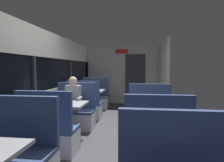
{
  "coord_description": "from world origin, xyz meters",
  "views": [
    {
      "loc": [
        0.57,
        -3.53,
        1.47
      ],
      "look_at": [
        -0.08,
        1.67,
        1.1
      ],
      "focal_mm": 30.41,
      "sensor_mm": 36.0,
      "label": 1
    }
  ],
  "objects": [
    {
      "name": "dining_table_far_window",
      "position": [
        -0.89,
        2.44,
        0.64
      ],
      "size": [
        0.9,
        0.7,
        0.74
      ],
      "color": "#9E9EA3",
      "rests_on": "ground_plane"
    },
    {
      "name": "seated_passenger",
      "position": [
        -0.89,
        0.8,
        0.54
      ],
      "size": [
        0.47,
        0.55,
        1.26
      ],
      "color": "#26262D",
      "rests_on": "ground_plane"
    },
    {
      "name": "bench_mid_window_facing_end",
      "position": [
        -0.89,
        -0.52,
        0.33
      ],
      "size": [
        0.95,
        0.5,
        1.1
      ],
      "color": "silver",
      "rests_on": "ground_plane"
    },
    {
      "name": "bench_far_window_facing_end",
      "position": [
        -0.89,
        1.75,
        0.33
      ],
      "size": [
        0.95,
        0.5,
        1.1
      ],
      "color": "silver",
      "rests_on": "ground_plane"
    },
    {
      "name": "bench_rear_aisle_facing_entry",
      "position": [
        0.89,
        0.68,
        0.33
      ],
      "size": [
        0.95,
        0.5,
        1.1
      ],
      "color": "silver",
      "rests_on": "ground_plane"
    },
    {
      "name": "carriage_window_panel_left",
      "position": [
        -1.45,
        0.0,
        1.11
      ],
      "size": [
        0.09,
        8.48,
        2.3
      ],
      "color": "beige",
      "rests_on": "ground_plane"
    },
    {
      "name": "dining_table_rear_aisle",
      "position": [
        0.89,
        -0.02,
        0.64
      ],
      "size": [
        0.9,
        0.7,
        0.74
      ],
      "color": "#9E9EA3",
      "rests_on": "ground_plane"
    },
    {
      "name": "ground_plane",
      "position": [
        0.0,
        0.0,
        -0.01
      ],
      "size": [
        3.3,
        9.2,
        0.02
      ],
      "primitive_type": "cube",
      "color": "#423F44"
    },
    {
      "name": "dining_table_mid_window",
      "position": [
        -0.89,
        0.18,
        0.64
      ],
      "size": [
        0.9,
        0.7,
        0.74
      ],
      "color": "#9E9EA3",
      "rests_on": "ground_plane"
    },
    {
      "name": "carriage_end_bulkhead",
      "position": [
        0.06,
        4.19,
        1.14
      ],
      "size": [
        2.9,
        0.11,
        2.3
      ],
      "color": "beige",
      "rests_on": "ground_plane"
    },
    {
      "name": "bench_rear_aisle_facing_end",
      "position": [
        0.89,
        -0.72,
        0.33
      ],
      "size": [
        0.95,
        0.5,
        1.1
      ],
      "color": "silver",
      "rests_on": "ground_plane"
    },
    {
      "name": "bench_near_window_facing_entry",
      "position": [
        -0.89,
        -1.39,
        0.33
      ],
      "size": [
        0.95,
        0.5,
        1.1
      ],
      "color": "silver",
      "rests_on": "ground_plane"
    },
    {
      "name": "bench_mid_window_facing_entry",
      "position": [
        -0.89,
        0.88,
        0.33
      ],
      "size": [
        0.95,
        0.5,
        1.1
      ],
      "color": "silver",
      "rests_on": "ground_plane"
    },
    {
      "name": "bench_far_window_facing_entry",
      "position": [
        -0.89,
        3.14,
        0.33
      ],
      "size": [
        0.95,
        0.5,
        1.1
      ],
      "color": "silver",
      "rests_on": "ground_plane"
    },
    {
      "name": "carriage_aisle_panel_right",
      "position": [
        1.45,
        3.0,
        1.15
      ],
      "size": [
        0.08,
        2.4,
        2.3
      ],
      "primitive_type": "cube",
      "color": "beige",
      "rests_on": "ground_plane"
    }
  ]
}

